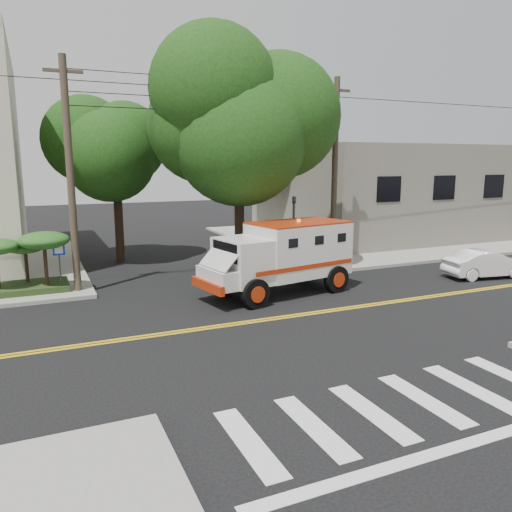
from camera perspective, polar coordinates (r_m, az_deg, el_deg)
name	(u,v)px	position (r m, az deg, el deg)	size (l,w,h in m)	color
ground	(271,319)	(16.72, 1.78, -7.21)	(100.00, 100.00, 0.00)	black
sidewalk_ne	(364,237)	(34.88, 12.21, 2.15)	(17.00, 17.00, 0.15)	gray
building_right	(379,191)	(35.87, 13.89, 7.26)	(14.00, 12.00, 6.00)	slate
utility_pole_left	(71,179)	(20.37, -20.44, 8.25)	(0.28, 0.28, 9.00)	#382D23
utility_pole_right	(335,175)	(24.42, 8.96, 9.10)	(0.28, 0.28, 9.00)	#382D23
tree_main	(251,113)	(22.45, -0.62, 15.99)	(6.08, 5.70, 9.85)	black
tree_left	(122,150)	(26.45, -15.03, 11.65)	(4.48, 4.20, 7.70)	black
tree_right	(289,147)	(33.98, 3.79, 12.33)	(4.80, 4.50, 8.20)	black
traffic_signal	(294,227)	(22.81, 4.32, 3.35)	(0.15, 0.18, 3.60)	#3F3F42
accessibility_sign	(59,260)	(20.85, -21.55, -0.47)	(0.45, 0.10, 2.02)	#3F3F42
palm_planter	(24,254)	(21.24, -24.98, 0.23)	(3.52, 2.63, 2.36)	#1E3314
armored_truck	(283,254)	(19.56, 3.05, 0.25)	(6.46, 3.39, 2.80)	silver
parked_sedan	(486,264)	(24.70, 24.76, -0.82)	(1.31, 3.77, 1.24)	silver
pedestrian_a	(326,245)	(25.75, 7.98, 1.23)	(0.57, 0.38, 1.57)	gray
pedestrian_b	(353,240)	(27.99, 11.01, 1.84)	(0.74, 0.57, 1.51)	gray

